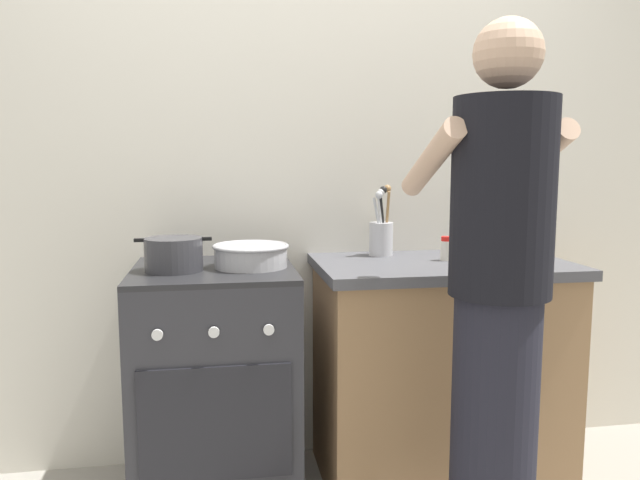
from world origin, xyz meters
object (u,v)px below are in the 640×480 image
at_px(mixing_bowl, 251,255).
at_px(spice_bottle, 446,249).
at_px(utensil_crock, 381,234).
at_px(person, 498,308).
at_px(stove_range, 216,383).
at_px(oil_bottle, 505,240).
at_px(pot, 174,254).

distance_m(mixing_bowl, spice_bottle, 0.78).
relative_size(utensil_crock, person, 0.18).
bearing_deg(stove_range, oil_bottle, -4.39).
bearing_deg(utensil_crock, pot, -164.95).
bearing_deg(oil_bottle, person, -118.06).
distance_m(pot, mixing_bowl, 0.28).
height_order(spice_bottle, person, person).
height_order(stove_range, oil_bottle, oil_bottle).
xyz_separation_m(stove_range, spice_bottle, (0.92, 0.02, 0.50)).
distance_m(mixing_bowl, person, 0.93).
bearing_deg(pot, utensil_crock, 15.05).
xyz_separation_m(pot, utensil_crock, (0.84, 0.23, 0.03)).
relative_size(mixing_bowl, oil_bottle, 1.30).
height_order(pot, oil_bottle, oil_bottle).
height_order(pot, spice_bottle, pot).
xyz_separation_m(utensil_crock, oil_bottle, (0.42, -0.27, -0.00)).
distance_m(stove_range, mixing_bowl, 0.52).
relative_size(spice_bottle, person, 0.06).
distance_m(utensil_crock, person, 0.82).
height_order(mixing_bowl, oil_bottle, oil_bottle).
bearing_deg(spice_bottle, person, -97.03).
height_order(mixing_bowl, utensil_crock, utensil_crock).
distance_m(pot, utensil_crock, 0.87).
xyz_separation_m(spice_bottle, person, (-0.08, -0.63, -0.09)).
xyz_separation_m(stove_range, mixing_bowl, (0.14, -0.01, 0.50)).
height_order(stove_range, utensil_crock, utensil_crock).
bearing_deg(pot, spice_bottle, 3.11).
xyz_separation_m(stove_range, oil_bottle, (1.12, -0.09, 0.54)).
height_order(pot, person, person).
height_order(oil_bottle, person, person).
height_order(pot, mixing_bowl, pot).
distance_m(pot, spice_bottle, 1.06).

